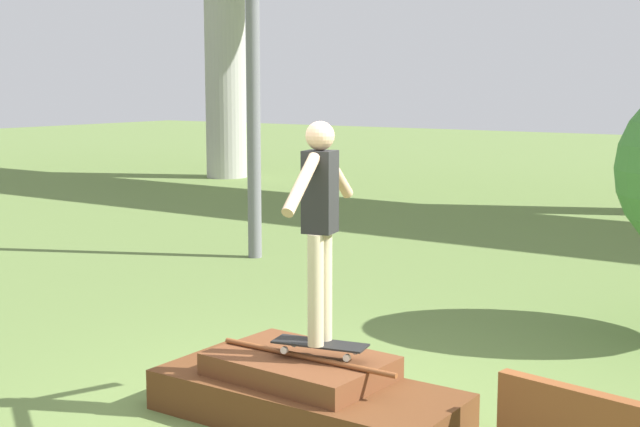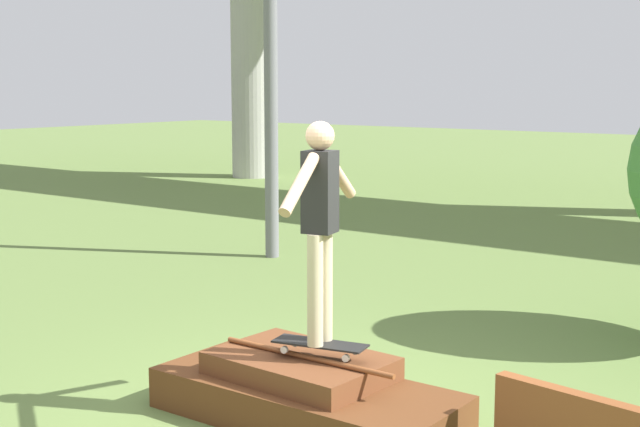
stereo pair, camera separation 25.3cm
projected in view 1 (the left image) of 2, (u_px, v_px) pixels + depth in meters
name	position (u px, v px, depth m)	size (l,w,h in m)	color
ground_plane	(306.00, 422.00, 6.78)	(80.00, 80.00, 0.00)	olive
scrap_pile	(305.00, 394.00, 6.77)	(2.40, 1.04, 0.53)	#5B3319
skateboard	(320.00, 344.00, 6.71)	(0.75, 0.38, 0.09)	black
skater	(320.00, 216.00, 6.56)	(0.35, 1.21, 1.66)	#C6B78E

